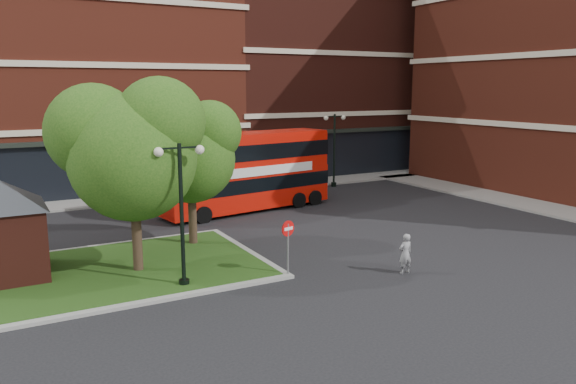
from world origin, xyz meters
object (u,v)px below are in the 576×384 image
bus (247,166)px  car_silver (178,192)px  car_white (286,178)px  woman (405,254)px

bus → car_silver: size_ratio=2.84×
car_silver → car_white: car_white is taller
car_white → bus: bearing=132.0°
car_silver → woman: bearing=-165.8°
woman → car_silver: size_ratio=0.42×
woman → car_white: bearing=-102.6°
woman → car_silver: 17.07m
bus → woman: 12.77m
bus → car_white: 7.56m
woman → car_white: (4.59, 17.76, -0.05)m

